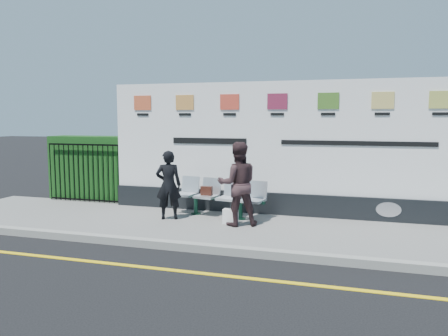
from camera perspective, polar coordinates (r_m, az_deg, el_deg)
name	(u,v)px	position (r m, az deg, el deg)	size (l,w,h in m)	color
ground	(199,273)	(6.71, -3.27, -13.57)	(80.00, 80.00, 0.00)	black
pavement	(241,229)	(8.97, 2.20, -7.94)	(14.00, 3.00, 0.12)	slate
kerb	(219,249)	(7.58, -0.67, -10.59)	(14.00, 0.18, 0.14)	gray
yellow_line	(199,273)	(6.70, -3.27, -13.53)	(14.00, 0.10, 0.01)	yellow
billboard	(277,157)	(9.95, 6.96, 1.40)	(8.00, 0.30, 3.00)	black
hedge	(94,168)	(12.31, -16.68, 0.05)	(2.35, 0.70, 1.70)	#164415
railing	(84,173)	(11.94, -17.84, -0.57)	(2.05, 0.06, 1.54)	black
bench	(218,206)	(9.73, -0.84, -5.04)	(2.14, 0.56, 0.46)	silver
woman_left	(168,185)	(9.49, -7.27, -2.21)	(0.55, 0.36, 1.50)	black
woman_right	(238,184)	(8.86, 1.80, -2.09)	(0.83, 0.65, 1.71)	#382426
handbag_brown	(207,191)	(9.81, -2.30, -2.99)	(0.26, 0.11, 0.20)	black
carrier_bag_white	(231,216)	(9.13, 0.86, -6.32)	(0.30, 0.18, 0.30)	white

